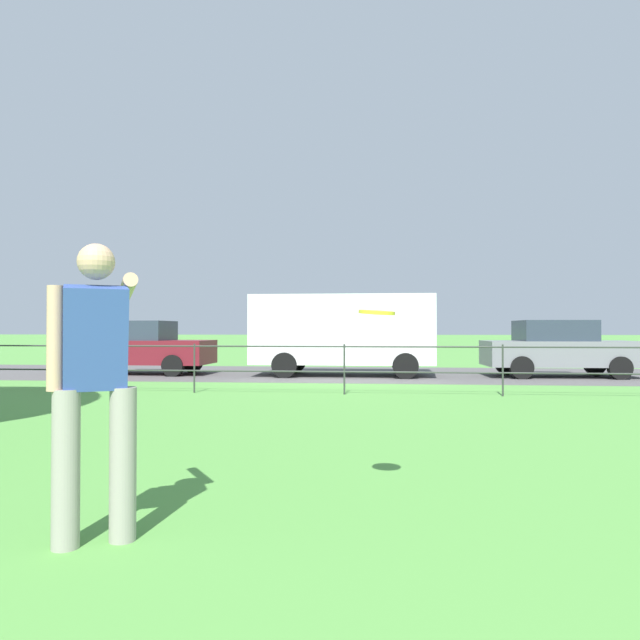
{
  "coord_description": "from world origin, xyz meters",
  "views": [
    {
      "loc": [
        0.74,
        2.31,
        1.29
      ],
      "look_at": [
        -0.05,
        9.83,
        1.41
      ],
      "focal_mm": 32.99,
      "sensor_mm": 36.0,
      "label": 1
    }
  ],
  "objects_px": {
    "frisbee": "(377,312)",
    "car_grey_left": "(558,348)",
    "car_maroon_center": "(141,347)",
    "person_thrower": "(95,381)",
    "panel_van_right": "(343,330)"
  },
  "relations": [
    {
      "from": "car_grey_left",
      "to": "panel_van_right",
      "type": "bearing_deg",
      "value": -178.54
    },
    {
      "from": "car_maroon_center",
      "to": "person_thrower",
      "type": "bearing_deg",
      "value": -68.11
    },
    {
      "from": "person_thrower",
      "to": "frisbee",
      "type": "distance_m",
      "value": 1.99
    },
    {
      "from": "person_thrower",
      "to": "car_maroon_center",
      "type": "height_order",
      "value": "person_thrower"
    },
    {
      "from": "frisbee",
      "to": "panel_van_right",
      "type": "xyz_separation_m",
      "value": [
        -1.03,
        12.08,
        -0.14
      ]
    },
    {
      "from": "person_thrower",
      "to": "car_maroon_center",
      "type": "relative_size",
      "value": 0.45
    },
    {
      "from": "frisbee",
      "to": "car_grey_left",
      "type": "distance_m",
      "value": 13.16
    },
    {
      "from": "car_grey_left",
      "to": "frisbee",
      "type": "bearing_deg",
      "value": -111.55
    },
    {
      "from": "frisbee",
      "to": "car_grey_left",
      "type": "relative_size",
      "value": 0.09
    },
    {
      "from": "person_thrower",
      "to": "panel_van_right",
      "type": "relative_size",
      "value": 0.36
    },
    {
      "from": "frisbee",
      "to": "panel_van_right",
      "type": "relative_size",
      "value": 0.08
    },
    {
      "from": "person_thrower",
      "to": "car_grey_left",
      "type": "height_order",
      "value": "person_thrower"
    },
    {
      "from": "person_thrower",
      "to": "panel_van_right",
      "type": "bearing_deg",
      "value": 87.11
    },
    {
      "from": "panel_van_right",
      "to": "car_grey_left",
      "type": "height_order",
      "value": "panel_van_right"
    },
    {
      "from": "car_maroon_center",
      "to": "car_grey_left",
      "type": "height_order",
      "value": "same"
    }
  ]
}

